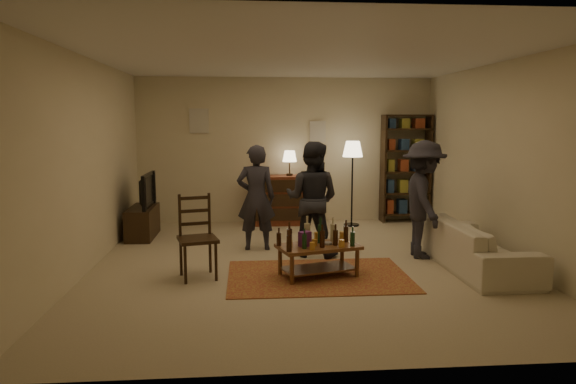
{
  "coord_description": "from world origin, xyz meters",
  "views": [
    {
      "loc": [
        -0.75,
        -6.63,
        1.88
      ],
      "look_at": [
        -0.19,
        0.1,
        0.96
      ],
      "focal_mm": 32.0,
      "sensor_mm": 36.0,
      "label": 1
    }
  ],
  "objects": [
    {
      "name": "tv_stand",
      "position": [
        -2.44,
        1.8,
        0.38
      ],
      "size": [
        0.4,
        1.0,
        1.06
      ],
      "color": "#332211",
      "rests_on": "ground"
    },
    {
      "name": "person_by_sofa",
      "position": [
        1.7,
        0.21,
        0.82
      ],
      "size": [
        0.7,
        1.11,
        1.63
      ],
      "primitive_type": "imported",
      "rotation": [
        0.0,
        0.0,
        1.48
      ],
      "color": "#28272E",
      "rests_on": "ground"
    },
    {
      "name": "bookshelf",
      "position": [
        2.25,
        2.78,
        1.03
      ],
      "size": [
        0.9,
        0.34,
        2.02
      ],
      "color": "#332211",
      "rests_on": "ground"
    },
    {
      "name": "sofa",
      "position": [
        2.2,
        -0.4,
        0.3
      ],
      "size": [
        0.81,
        2.08,
        0.61
      ],
      "primitive_type": "imported",
      "rotation": [
        0.0,
        0.0,
        1.57
      ],
      "color": "beige",
      "rests_on": "ground"
    },
    {
      "name": "dining_chair",
      "position": [
        -1.35,
        -0.46,
        0.55
      ],
      "size": [
        0.55,
        0.55,
        1.03
      ],
      "rotation": [
        0.0,
        0.0,
        0.26
      ],
      "color": "#332211",
      "rests_on": "ground"
    },
    {
      "name": "person_right",
      "position": [
        0.17,
        0.43,
        0.81
      ],
      "size": [
        0.97,
        0.88,
        1.62
      ],
      "primitive_type": "imported",
      "rotation": [
        0.0,
        0.0,
        2.71
      ],
      "color": "#26272D",
      "rests_on": "ground"
    },
    {
      "name": "coffee_table",
      "position": [
        0.11,
        -0.59,
        0.37
      ],
      "size": [
        1.08,
        0.77,
        0.74
      ],
      "rotation": [
        0.0,
        0.0,
        0.28
      ],
      "color": "brown",
      "rests_on": "ground"
    },
    {
      "name": "floor_lamp",
      "position": [
        1.16,
        2.45,
        1.3
      ],
      "size": [
        0.36,
        0.36,
        1.54
      ],
      "color": "black",
      "rests_on": "ground"
    },
    {
      "name": "room_shell",
      "position": [
        -0.65,
        2.98,
        1.81
      ],
      "size": [
        6.0,
        6.0,
        6.0
      ],
      "color": "beige",
      "rests_on": "ground"
    },
    {
      "name": "floor",
      "position": [
        0.0,
        0.0,
        0.0
      ],
      "size": [
        6.0,
        6.0,
        0.0
      ],
      "primitive_type": "plane",
      "color": "#C6B793",
      "rests_on": "ground"
    },
    {
      "name": "person_left",
      "position": [
        -0.6,
        0.85,
        0.78
      ],
      "size": [
        0.57,
        0.37,
        1.55
      ],
      "primitive_type": "imported",
      "rotation": [
        0.0,
        0.0,
        3.14
      ],
      "color": "#2A2931",
      "rests_on": "ground"
    },
    {
      "name": "dresser",
      "position": [
        -0.19,
        2.71,
        0.48
      ],
      "size": [
        1.0,
        0.5,
        1.36
      ],
      "color": "brown",
      "rests_on": "ground"
    },
    {
      "name": "rug",
      "position": [
        0.12,
        -0.59,
        0.01
      ],
      "size": [
        2.2,
        1.5,
        0.01
      ],
      "primitive_type": "cube",
      "color": "maroon",
      "rests_on": "ground"
    }
  ]
}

